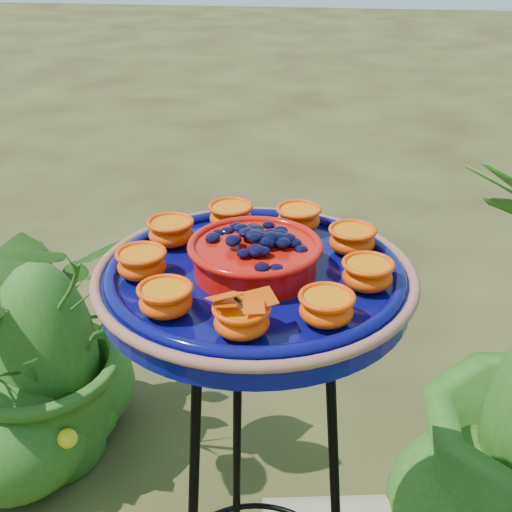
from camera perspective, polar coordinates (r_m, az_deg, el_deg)
The scene contains 3 objects.
tripod_stand at distance 1.32m, azimuth -0.07°, elevation -17.18°, with size 0.43×0.43×0.93m.
feeder_dish at distance 1.07m, azimuth -0.08°, elevation -1.46°, with size 0.60×0.60×0.11m.
shrub_back_left at distance 2.06m, azimuth -16.62°, elevation -6.14°, with size 0.71×0.62×0.79m, color #245015.
Camera 1 is at (0.10, -0.92, 1.48)m, focal length 50.00 mm.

